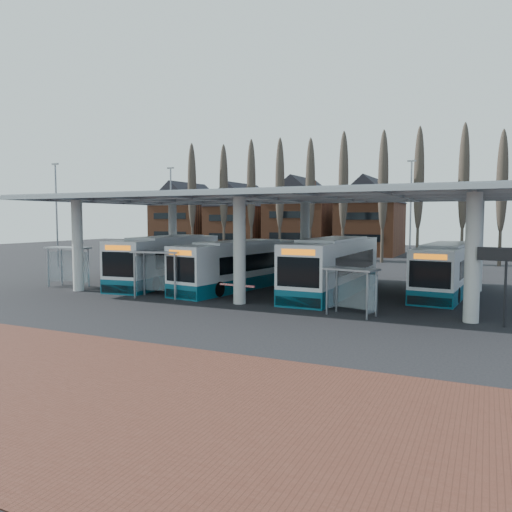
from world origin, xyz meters
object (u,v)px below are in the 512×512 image
at_px(bus_2, 334,267).
at_px(shelter_1, 160,263).
at_px(shelter_0, 70,258).
at_px(bus_1, 239,266).
at_px(shelter_2, 353,281).
at_px(bus_3, 447,270).
at_px(bus_0, 168,261).

distance_m(bus_2, shelter_1, 11.03).
relative_size(bus_2, shelter_0, 4.21).
bearing_deg(shelter_0, bus_2, 17.06).
distance_m(bus_1, shelter_0, 11.99).
bearing_deg(shelter_2, bus_3, 82.23).
xyz_separation_m(bus_1, shelter_1, (-2.60, -5.52, 0.53)).
bearing_deg(shelter_1, bus_1, 55.23).
distance_m(bus_3, shelter_0, 25.54).
bearing_deg(bus_0, bus_3, 3.47).
bearing_deg(bus_1, bus_2, 14.97).
xyz_separation_m(shelter_0, shelter_1, (8.57, -1.21, 0.04)).
relative_size(bus_1, shelter_2, 4.36).
height_order(bus_1, shelter_2, bus_1).
height_order(bus_0, bus_3, bus_0).
bearing_deg(bus_3, bus_2, -152.72).
xyz_separation_m(bus_3, shelter_2, (-3.71, -9.69, 0.20)).
bearing_deg(shelter_1, bus_0, 111.36).
xyz_separation_m(bus_2, shelter_1, (-9.09, -6.24, 0.40)).
bearing_deg(shelter_0, shelter_2, -4.08).
bearing_deg(bus_3, bus_1, -160.44).
distance_m(shelter_0, shelter_2, 20.69).
xyz_separation_m(bus_0, bus_2, (12.60, 0.36, 0.03)).
height_order(bus_0, shelter_2, bus_0).
bearing_deg(bus_1, bus_0, -174.63).
xyz_separation_m(bus_1, bus_2, (6.48, 0.72, 0.13)).
distance_m(shelter_0, shelter_1, 8.66).
bearing_deg(shelter_2, bus_1, 159.84).
distance_m(bus_0, bus_2, 12.61).
relative_size(bus_1, shelter_1, 3.67).
distance_m(shelter_1, shelter_2, 12.05).
relative_size(bus_0, bus_1, 1.06).
distance_m(bus_1, shelter_2, 11.29).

